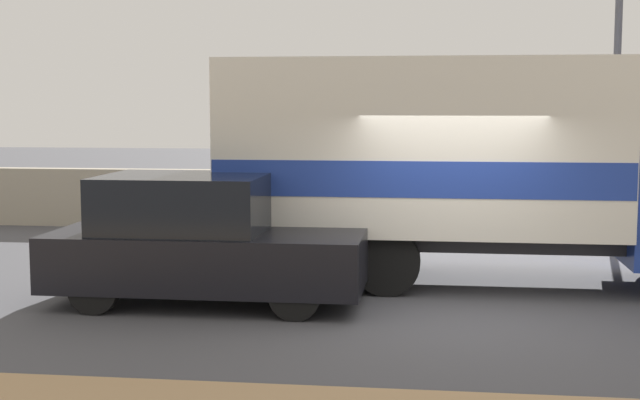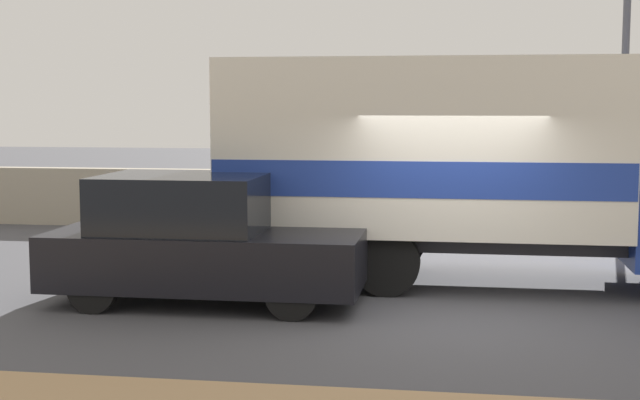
% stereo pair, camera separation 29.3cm
% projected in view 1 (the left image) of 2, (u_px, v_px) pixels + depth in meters
% --- Properties ---
extents(ground_plane, '(80.00, 80.00, 0.00)m').
position_uv_depth(ground_plane, '(452.00, 315.00, 11.22)').
color(ground_plane, '#47474C').
extents(stone_wall_backdrop, '(60.00, 0.35, 1.25)m').
position_uv_depth(stone_wall_backdrop, '(446.00, 202.00, 18.38)').
color(stone_wall_backdrop, '#A39984').
rests_on(stone_wall_backdrop, ground_plane).
extents(street_lamp, '(0.56, 0.28, 7.89)m').
position_uv_depth(street_lamp, '(619.00, 4.00, 16.70)').
color(street_lamp, '#4C4C51').
rests_on(street_lamp, ground_plane).
extents(box_truck, '(7.62, 2.52, 3.29)m').
position_uv_depth(box_truck, '(473.00, 160.00, 13.04)').
color(box_truck, navy).
rests_on(box_truck, ground_plane).
extents(car_hatchback, '(4.15, 1.90, 1.71)m').
position_uv_depth(car_hatchback, '(202.00, 241.00, 11.87)').
color(car_hatchback, black).
rests_on(car_hatchback, ground_plane).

